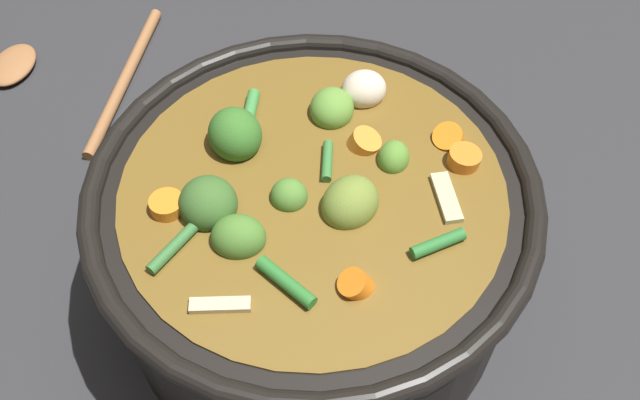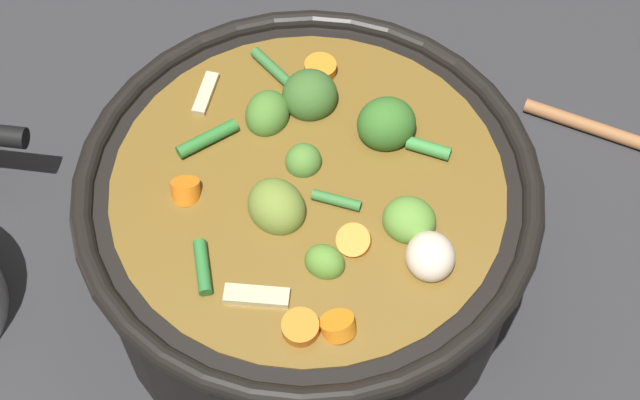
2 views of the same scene
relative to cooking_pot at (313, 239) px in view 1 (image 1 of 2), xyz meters
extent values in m
plane|color=#2D2D30|center=(0.00, 0.00, -0.08)|extent=(1.10, 1.10, 0.00)
cylinder|color=black|center=(0.00, 0.00, -0.01)|extent=(0.31, 0.31, 0.14)
torus|color=black|center=(0.00, 0.00, 0.06)|extent=(0.33, 0.33, 0.02)
cylinder|color=brown|center=(0.00, 0.00, 0.00)|extent=(0.27, 0.27, 0.13)
ellipsoid|color=#39732A|center=(0.03, -0.06, 0.07)|extent=(0.04, 0.04, 0.04)
ellipsoid|color=#5B9134|center=(-0.06, 0.00, 0.07)|extent=(0.04, 0.04, 0.03)
ellipsoid|color=#4D8131|center=(0.06, 0.02, 0.07)|extent=(0.05, 0.04, 0.03)
ellipsoid|color=olive|center=(-0.02, 0.02, 0.07)|extent=(0.06, 0.05, 0.04)
ellipsoid|color=#538734|center=(0.02, 0.00, 0.07)|extent=(0.04, 0.04, 0.03)
ellipsoid|color=#3D692C|center=(0.07, -0.01, 0.07)|extent=(0.05, 0.05, 0.04)
ellipsoid|color=#63993A|center=(-0.04, -0.06, 0.07)|extent=(0.05, 0.05, 0.03)
cylinder|color=orange|center=(-0.05, -0.02, 0.07)|extent=(0.03, 0.03, 0.02)
cylinder|color=orange|center=(-0.11, 0.02, 0.07)|extent=(0.03, 0.03, 0.02)
cylinder|color=orange|center=(0.01, 0.08, 0.07)|extent=(0.03, 0.02, 0.02)
cylinder|color=orange|center=(-0.11, 0.00, 0.06)|extent=(0.03, 0.03, 0.02)
cylinder|color=orange|center=(0.10, -0.03, 0.07)|extent=(0.03, 0.03, 0.02)
ellipsoid|color=beige|center=(-0.07, -0.07, 0.07)|extent=(0.04, 0.04, 0.03)
cylinder|color=#387237|center=(0.10, 0.01, 0.07)|extent=(0.04, 0.03, 0.01)
cylinder|color=#2E7930|center=(0.05, 0.06, 0.07)|extent=(0.03, 0.05, 0.01)
cylinder|color=#3E8E42|center=(0.01, -0.09, 0.07)|extent=(0.02, 0.03, 0.01)
cylinder|color=#2E7934|center=(-0.05, 0.08, 0.07)|extent=(0.04, 0.01, 0.01)
cylinder|color=#3A7B39|center=(-0.02, -0.02, 0.07)|extent=(0.02, 0.03, 0.01)
cube|color=beige|center=(-0.08, 0.05, 0.07)|extent=(0.02, 0.04, 0.01)
cube|color=beige|center=(0.09, 0.06, 0.07)|extent=(0.04, 0.02, 0.01)
ellipsoid|color=#A1693D|center=(0.18, -0.38, -0.07)|extent=(0.07, 0.08, 0.01)
cylinder|color=#A1693D|center=(0.08, -0.31, -0.07)|extent=(0.13, 0.19, 0.01)
camera|label=1|loc=(0.12, 0.28, 0.46)|focal=40.18mm
camera|label=2|loc=(-0.37, 0.06, 0.61)|focal=54.19mm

